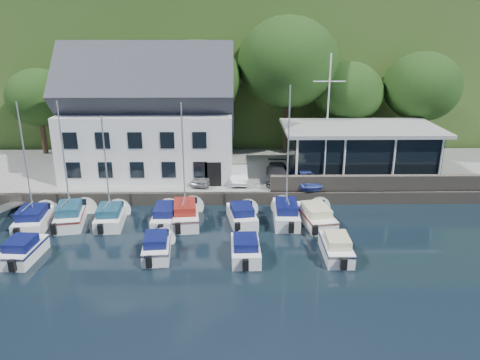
{
  "coord_description": "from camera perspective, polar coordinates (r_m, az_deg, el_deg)",
  "views": [
    {
      "loc": [
        0.15,
        -22.89,
        13.52
      ],
      "look_at": [
        0.6,
        9.0,
        2.7
      ],
      "focal_mm": 35.0,
      "sensor_mm": 36.0,
      "label": 1
    }
  ],
  "objects": [
    {
      "name": "ground",
      "position": [
        26.59,
        -1.04,
        -11.82
      ],
      "size": [
        180.0,
        180.0,
        0.0
      ],
      "primitive_type": "plane",
      "color": "black",
      "rests_on": "ground"
    },
    {
      "name": "quay",
      "position": [
        42.44,
        -0.97,
        0.88
      ],
      "size": [
        60.0,
        13.0,
        1.0
      ],
      "primitive_type": "cube",
      "color": "#999994",
      "rests_on": "ground"
    },
    {
      "name": "quay_face",
      "position": [
        36.31,
        -0.99,
        -2.27
      ],
      "size": [
        60.0,
        0.3,
        1.0
      ],
      "primitive_type": "cube",
      "color": "#5D564A",
      "rests_on": "ground"
    },
    {
      "name": "hillside",
      "position": [
        85.07,
        -0.93,
        15.02
      ],
      "size": [
        160.0,
        75.0,
        16.0
      ],
      "primitive_type": "cube",
      "color": "#355520",
      "rests_on": "ground"
    },
    {
      "name": "field_patch",
      "position": [
        93.26,
        4.29,
        20.31
      ],
      "size": [
        50.0,
        30.0,
        0.3
      ],
      "primitive_type": "cube",
      "color": "#586130",
      "rests_on": "hillside"
    },
    {
      "name": "harbor_building",
      "position": [
        40.86,
        -10.94,
        6.87
      ],
      "size": [
        14.4,
        8.2,
        8.7
      ],
      "primitive_type": null,
      "color": "white",
      "rests_on": "quay"
    },
    {
      "name": "club_pavilion",
      "position": [
        41.71,
        14.33,
        3.62
      ],
      "size": [
        13.2,
        7.2,
        4.1
      ],
      "primitive_type": null,
      "color": "black",
      "rests_on": "quay"
    },
    {
      "name": "seawall",
      "position": [
        38.19,
        17.32,
        -0.32
      ],
      "size": [
        18.0,
        0.5,
        1.2
      ],
      "primitive_type": "cube",
      "color": "#5D564A",
      "rests_on": "quay"
    },
    {
      "name": "gangway",
      "position": [
        38.43,
        -26.48,
        -3.92
      ],
      "size": [
        1.2,
        6.0,
        1.4
      ],
      "primitive_type": null,
      "color": "silver",
      "rests_on": "ground"
    },
    {
      "name": "car_silver",
      "position": [
        38.23,
        -4.29,
        0.54
      ],
      "size": [
        2.39,
        3.83,
        1.22
      ],
      "primitive_type": "imported",
      "rotation": [
        0.0,
        0.0,
        -0.29
      ],
      "color": "#B3B4B8",
      "rests_on": "quay"
    },
    {
      "name": "car_white",
      "position": [
        38.47,
        -0.17,
        0.77
      ],
      "size": [
        1.46,
        3.99,
        1.3
      ],
      "primitive_type": "imported",
      "rotation": [
        0.0,
        0.0,
        0.02
      ],
      "color": "silver",
      "rests_on": "quay"
    },
    {
      "name": "car_dgrey",
      "position": [
        38.74,
        4.55,
        0.85
      ],
      "size": [
        2.17,
        4.63,
        1.31
      ],
      "primitive_type": "imported",
      "rotation": [
        0.0,
        0.0,
        -0.08
      ],
      "color": "#303136",
      "rests_on": "quay"
    },
    {
      "name": "car_blue",
      "position": [
        37.91,
        8.07,
        0.22
      ],
      "size": [
        1.93,
        3.65,
        1.19
      ],
      "primitive_type": "imported",
      "rotation": [
        0.0,
        0.0,
        0.17
      ],
      "color": "#314497",
      "rests_on": "quay"
    },
    {
      "name": "flagpole",
      "position": [
        37.21,
        10.58,
        7.0
      ],
      "size": [
        2.47,
        0.2,
        10.3
      ],
      "primitive_type": null,
      "color": "white",
      "rests_on": "quay"
    },
    {
      "name": "tree_0",
      "position": [
        50.0,
        -23.17,
        7.66
      ],
      "size": [
        6.13,
        6.13,
        8.38
      ],
      "primitive_type": null,
      "color": "black",
      "rests_on": "quay"
    },
    {
      "name": "tree_1",
      "position": [
        46.23,
        -15.61,
        8.81
      ],
      "size": [
        7.44,
        7.44,
        10.17
      ],
      "primitive_type": null,
      "color": "black",
      "rests_on": "quay"
    },
    {
      "name": "tree_2",
      "position": [
        44.88,
        -5.18,
        9.72
      ],
      "size": [
        8.1,
        8.1,
        11.07
      ],
      "primitive_type": null,
      "color": "black",
      "rests_on": "quay"
    },
    {
      "name": "tree_3",
      "position": [
        46.22,
        5.79,
        11.28
      ],
      "size": [
        9.65,
        9.65,
        13.18
      ],
      "primitive_type": null,
      "color": "black",
      "rests_on": "quay"
    },
    {
      "name": "tree_4",
      "position": [
        46.93,
        12.93,
        8.46
      ],
      "size": [
        6.61,
        6.61,
        9.04
      ],
      "primitive_type": null,
      "color": "black",
      "rests_on": "quay"
    },
    {
      "name": "tree_5",
      "position": [
        48.57,
        21.07,
        8.58
      ],
      "size": [
        7.28,
        7.28,
        9.95
      ],
      "primitive_type": null,
      "color": "black",
      "rests_on": "quay"
    },
    {
      "name": "boat_r1_0",
      "position": [
        34.19,
        -24.63,
        1.63
      ],
      "size": [
        2.63,
        6.11,
        8.92
      ],
      "primitive_type": null,
      "rotation": [
        0.0,
        0.0,
        0.09
      ],
      "color": "white",
      "rests_on": "ground"
    },
    {
      "name": "boat_r1_1",
      "position": [
        33.86,
        -20.65,
        2.2
      ],
      "size": [
        2.91,
        6.3,
        9.16
      ],
      "primitive_type": null,
      "rotation": [
        0.0,
        0.0,
        0.17
      ],
      "color": "white",
      "rests_on": "ground"
    },
    {
      "name": "boat_r1_2",
      "position": [
        32.94,
        -16.03,
        1.7
      ],
      "size": [
        2.37,
        5.62,
        8.56
      ],
      "primitive_type": null,
      "rotation": [
        0.0,
        0.0,
        0.08
      ],
      "color": "white",
      "rests_on": "ground"
    },
    {
      "name": "boat_r1_3",
      "position": [
        33.5,
        -9.05,
        -4.04
      ],
      "size": [
        1.81,
        6.09,
        1.36
      ],
      "primitive_type": null,
      "rotation": [
        0.0,
        0.0,
        0.01
      ],
      "color": "white",
      "rests_on": "ground"
    },
    {
      "name": "boat_r1_4",
      "position": [
        32.08,
        -6.93,
        2.7
      ],
      "size": [
        2.59,
        6.58,
        9.46
      ],
      "primitive_type": null,
      "rotation": [
        0.0,
        0.0,
        0.11
      ],
      "color": "white",
      "rests_on": "ground"
    },
    {
      "name": "boat_r1_5",
      "position": [
        33.04,
        0.24,
        -4.1
      ],
      "size": [
        2.66,
        5.53,
        1.38
      ],
      "primitive_type": null,
      "rotation": [
        0.0,
        0.0,
        0.16
      ],
      "color": "white",
      "rests_on": "ground"
    },
    {
      "name": "boat_r1_6",
      "position": [
        32.18,
        5.86,
        2.65
      ],
      "size": [
        2.11,
        6.45,
        9.3
      ],
      "primitive_type": null,
      "rotation": [
        0.0,
        0.0,
        -0.04
      ],
      "color": "white",
      "rests_on": "ground"
    },
    {
      "name": "boat_r1_7",
      "position": [
        33.44,
        9.17,
        -4.07
      ],
      "size": [
        3.06,
        6.54,
        1.39
      ],
      "primitive_type": null,
      "rotation": [
        0.0,
        0.0,
        0.17
      ],
      "color": "white",
      "rests_on": "ground"
    },
    {
      "name": "boat_r2_0",
      "position": [
        31.02,
        -24.91,
        -7.54
      ],
      "size": [
        2.18,
        4.9,
        1.4
      ],
      "primitive_type": null,
      "rotation": [
        0.0,
        0.0,
        -0.07
      ],
      "color": "white",
      "rests_on": "ground"
    },
    {
      "name": "boat_r2_2",
      "position": [
        29.1,
        -10.12,
        -7.71
      ],
      "size": [
        2.13,
        5.08,
        1.4
      ],
      "primitive_type": null,
      "rotation": [
        0.0,
        0.0,
        0.08
      ],
      "color": "white",
      "rests_on": "ground"
    },
    {
      "name": "boat_r2_3",
      "position": [
        28.39,
        0.67,
        -8.14
      ],
      "size": [
        1.97,
        5.06,
        1.36
      ],
      "primitive_type": null,
      "rotation": [
        0.0,
        0.0,
        0.02
      ],
      "color": "white",
      "rests_on": "ground"
    },
    {
      "name": "boat_r2_4",
      "position": [
        29.11,
        11.65,
        -7.78
      ],
      "size": [
        1.78,
        5.24,
        1.43
      ],
      "primitive_type": null,
      "rotation": [
        0.0,
        0.0,
        -0.01
      ],
      "color": "white",
      "rests_on": "ground"
    }
  ]
}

